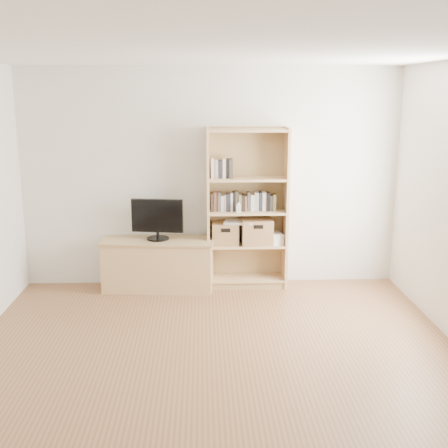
{
  "coord_description": "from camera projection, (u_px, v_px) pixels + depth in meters",
  "views": [
    {
      "loc": [
        -0.1,
        -4.15,
        2.31
      ],
      "look_at": [
        0.13,
        1.9,
        0.88
      ],
      "focal_mm": 45.0,
      "sensor_mm": 36.0,
      "label": 1
    }
  ],
  "objects": [
    {
      "name": "basket_right",
      "position": [
        257.0,
        231.0,
        6.7
      ],
      "size": [
        0.38,
        0.32,
        0.3
      ],
      "primitive_type": "cube",
      "rotation": [
        0.0,
        0.0,
        0.05
      ],
      "color": "olive",
      "rests_on": "bookshelf"
    },
    {
      "name": "floor",
      "position": [
        217.0,
        382.0,
        4.58
      ],
      "size": [
        4.5,
        5.0,
        0.01
      ],
      "primitive_type": "cube",
      "color": "brown",
      "rests_on": "ground"
    },
    {
      "name": "baby_monitor",
      "position": [
        239.0,
        209.0,
        6.52
      ],
      "size": [
        0.06,
        0.04,
        0.1
      ],
      "primitive_type": "cube",
      "rotation": [
        0.0,
        0.0,
        -0.15
      ],
      "color": "white",
      "rests_on": "bookshelf"
    },
    {
      "name": "tv_stand",
      "position": [
        159.0,
        265.0,
        6.68
      ],
      "size": [
        1.32,
        0.59,
        0.59
      ],
      "primitive_type": "cube",
      "rotation": [
        0.0,
        0.0,
        -0.09
      ],
      "color": "tan",
      "rests_on": "floor"
    },
    {
      "name": "back_wall",
      "position": [
        211.0,
        178.0,
        6.71
      ],
      "size": [
        4.5,
        0.02,
        2.6
      ],
      "primitive_type": "cube",
      "color": "silver",
      "rests_on": "floor"
    },
    {
      "name": "front_wall",
      "position": [
        236.0,
        407.0,
        1.85
      ],
      "size": [
        4.5,
        0.02,
        2.6
      ],
      "primitive_type": "cube",
      "color": "silver",
      "rests_on": "floor"
    },
    {
      "name": "ceiling",
      "position": [
        216.0,
        50.0,
        3.98
      ],
      "size": [
        4.5,
        5.0,
        0.01
      ],
      "primitive_type": "cube",
      "color": "white",
      "rests_on": "back_wall"
    },
    {
      "name": "laptop",
      "position": [
        239.0,
        222.0,
        6.65
      ],
      "size": [
        0.38,
        0.3,
        0.03
      ],
      "primitive_type": "cube",
      "rotation": [
        0.0,
        0.0,
        -0.2
      ],
      "color": "silver",
      "rests_on": "basket_left"
    },
    {
      "name": "books_row_mid",
      "position": [
        247.0,
        201.0,
        6.64
      ],
      "size": [
        0.83,
        0.2,
        0.22
      ],
      "primitive_type": "cube",
      "rotation": [
        0.0,
        0.0,
        0.05
      ],
      "color": "black",
      "rests_on": "bookshelf"
    },
    {
      "name": "magazine_stack",
      "position": [
        274.0,
        239.0,
        6.73
      ],
      "size": [
        0.22,
        0.27,
        0.11
      ],
      "primitive_type": "cube",
      "rotation": [
        0.0,
        0.0,
        0.22
      ],
      "color": "beige",
      "rests_on": "bookshelf"
    },
    {
      "name": "books_row_upper",
      "position": [
        229.0,
        169.0,
        6.54
      ],
      "size": [
        0.4,
        0.16,
        0.21
      ],
      "primitive_type": "cube",
      "rotation": [
        0.0,
        0.0,
        -0.04
      ],
      "color": "black",
      "rests_on": "bookshelf"
    },
    {
      "name": "basket_left",
      "position": [
        226.0,
        233.0,
        6.69
      ],
      "size": [
        0.32,
        0.27,
        0.26
      ],
      "primitive_type": "cube",
      "rotation": [
        0.0,
        0.0,
        -0.03
      ],
      "color": "olive",
      "rests_on": "bookshelf"
    },
    {
      "name": "bookshelf",
      "position": [
        247.0,
        209.0,
        6.64
      ],
      "size": [
        0.96,
        0.34,
        1.91
      ],
      "primitive_type": "cube",
      "rotation": [
        0.0,
        0.0,
        0.0
      ],
      "color": "tan",
      "rests_on": "floor"
    },
    {
      "name": "television",
      "position": [
        157.0,
        219.0,
        6.55
      ],
      "size": [
        0.61,
        0.13,
        0.48
      ],
      "primitive_type": "cube",
      "rotation": [
        0.0,
        0.0,
        -0.14
      ],
      "color": "black",
      "rests_on": "tv_stand"
    }
  ]
}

